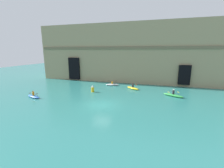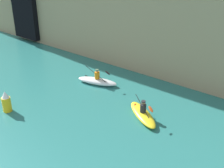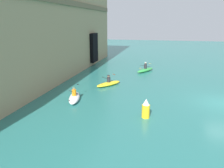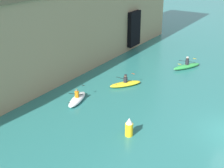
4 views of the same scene
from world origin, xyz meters
The scene contains 5 objects.
cliff_bluff centered at (-0.35, 18.85, 6.80)m, with size 43.40×8.14×13.62m.
kayak_yellow centered at (2.82, 10.15, 0.23)m, with size 2.90×2.36×1.12m.
kayak_white centered at (-1.93, 11.82, 0.24)m, with size 2.97×1.58×1.20m.
kayak_green centered at (10.02, 7.14, 0.25)m, with size 3.33×2.23×1.21m.
marker_buoy centered at (-3.95, 5.91, 0.61)m, with size 0.52×0.52×1.30m.
Camera 3 is at (-17.47, 5.01, 6.15)m, focal length 35.00 mm.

